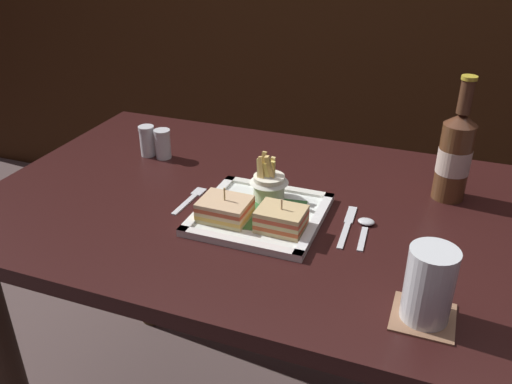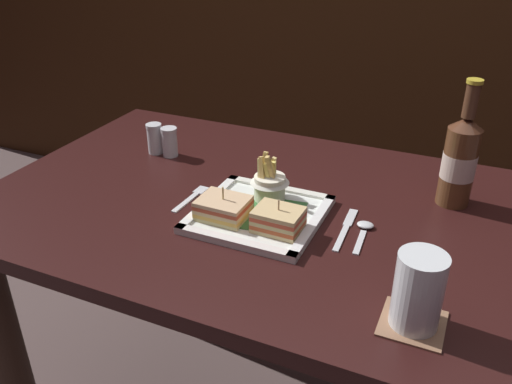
# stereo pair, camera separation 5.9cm
# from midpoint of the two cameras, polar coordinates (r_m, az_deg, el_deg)

# --- Properties ---
(dining_table) EXTENTS (1.21, 0.81, 0.78)m
(dining_table) POSITION_cam_midpoint_polar(r_m,az_deg,el_deg) (1.30, 1.02, -7.39)
(dining_table) COLOR black
(dining_table) RESTS_ON ground_plane
(square_plate) EXTENTS (0.26, 0.26, 0.02)m
(square_plate) POSITION_cam_midpoint_polar(r_m,az_deg,el_deg) (1.14, 1.80, -2.45)
(square_plate) COLOR white
(square_plate) RESTS_ON dining_table
(sandwich_half_left) EXTENTS (0.10, 0.08, 0.07)m
(sandwich_half_left) POSITION_cam_midpoint_polar(r_m,az_deg,el_deg) (1.11, -1.99, -1.75)
(sandwich_half_left) COLOR #D3BF82
(sandwich_half_left) RESTS_ON square_plate
(sandwich_half_right) EXTENTS (0.10, 0.08, 0.07)m
(sandwich_half_right) POSITION_cam_midpoint_polar(r_m,az_deg,el_deg) (1.07, 3.97, -3.00)
(sandwich_half_right) COLOR #DABA7F
(sandwich_half_right) RESTS_ON square_plate
(fries_cup) EXTENTS (0.09, 0.09, 0.11)m
(fries_cup) POSITION_cam_midpoint_polar(r_m,az_deg,el_deg) (1.17, 2.89, 0.99)
(fries_cup) COLOR white
(fries_cup) RESTS_ON square_plate
(beer_bottle) EXTENTS (0.07, 0.07, 0.28)m
(beer_bottle) POSITION_cam_midpoint_polar(r_m,az_deg,el_deg) (1.24, 22.21, 3.21)
(beer_bottle) COLOR brown
(beer_bottle) RESTS_ON dining_table
(drink_coaster) EXTENTS (0.10, 0.10, 0.00)m
(drink_coaster) POSITION_cam_midpoint_polar(r_m,az_deg,el_deg) (0.91, 18.19, -13.23)
(drink_coaster) COLOR #93694C
(drink_coaster) RESTS_ON dining_table
(water_glass) EXTENTS (0.08, 0.08, 0.13)m
(water_glass) POSITION_cam_midpoint_polar(r_m,az_deg,el_deg) (0.88, 18.74, -10.46)
(water_glass) COLOR silver
(water_glass) RESTS_ON dining_table
(fork) EXTENTS (0.03, 0.13, 0.00)m
(fork) POSITION_cam_midpoint_polar(r_m,az_deg,el_deg) (1.22, -5.48, -0.57)
(fork) COLOR silver
(fork) RESTS_ON dining_table
(knife) EXTENTS (0.02, 0.17, 0.00)m
(knife) POSITION_cam_midpoint_polar(r_m,az_deg,el_deg) (1.12, 11.08, -3.75)
(knife) COLOR silver
(knife) RESTS_ON dining_table
(spoon) EXTENTS (0.04, 0.12, 0.01)m
(spoon) POSITION_cam_midpoint_polar(r_m,az_deg,el_deg) (1.12, 12.95, -3.90)
(spoon) COLOR silver
(spoon) RESTS_ON dining_table
(salt_shaker) EXTENTS (0.04, 0.04, 0.08)m
(salt_shaker) POSITION_cam_midpoint_polar(r_m,az_deg,el_deg) (1.45, -9.61, 5.45)
(salt_shaker) COLOR silver
(salt_shaker) RESTS_ON dining_table
(pepper_shaker) EXTENTS (0.04, 0.04, 0.08)m
(pepper_shaker) POSITION_cam_midpoint_polar(r_m,az_deg,el_deg) (1.43, -8.03, 5.13)
(pepper_shaker) COLOR silver
(pepper_shaker) RESTS_ON dining_table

